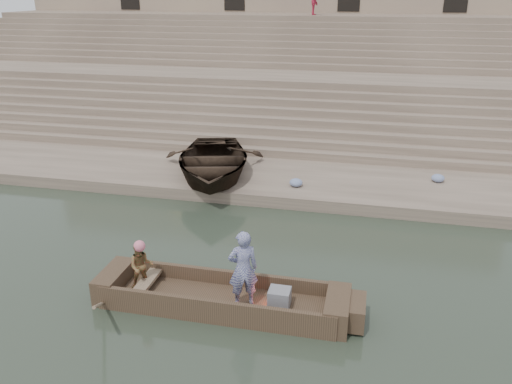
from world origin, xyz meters
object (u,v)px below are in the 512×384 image
(beached_rowboat, at_px, (212,161))
(main_rowboat, at_px, (221,302))
(rowing_man, at_px, (141,266))
(pedestrian, at_px, (315,0))
(television, at_px, (279,298))
(standing_man, at_px, (243,269))

(beached_rowboat, bearing_deg, main_rowboat, -85.60)
(rowing_man, distance_m, pedestrian, 21.93)
(television, xyz_separation_m, beached_rowboat, (-3.72, 7.17, 0.52))
(television, bearing_deg, rowing_man, 179.77)
(standing_man, bearing_deg, pedestrian, -110.54)
(rowing_man, xyz_separation_m, beached_rowboat, (-0.57, 7.16, 0.16))
(main_rowboat, height_order, rowing_man, rowing_man)
(main_rowboat, distance_m, rowing_man, 1.97)
(standing_man, height_order, rowing_man, standing_man)
(television, relative_size, pedestrian, 0.29)
(standing_man, distance_m, beached_rowboat, 7.87)
(standing_man, distance_m, pedestrian, 21.98)
(pedestrian, bearing_deg, rowing_man, -179.50)
(television, bearing_deg, beached_rowboat, 117.42)
(television, height_order, pedestrian, pedestrian)
(main_rowboat, xyz_separation_m, rowing_man, (-1.85, 0.01, 0.67))
(rowing_man, height_order, beached_rowboat, beached_rowboat)
(rowing_man, distance_m, television, 3.17)
(television, bearing_deg, standing_man, -171.48)
(standing_man, bearing_deg, beached_rowboat, -91.74)
(pedestrian, bearing_deg, television, -171.04)
(standing_man, relative_size, pedestrian, 1.12)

